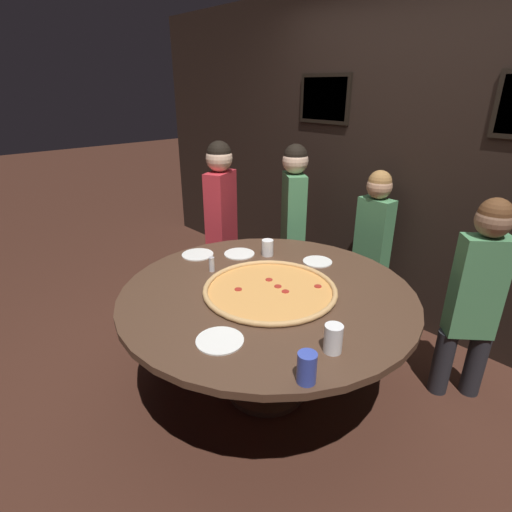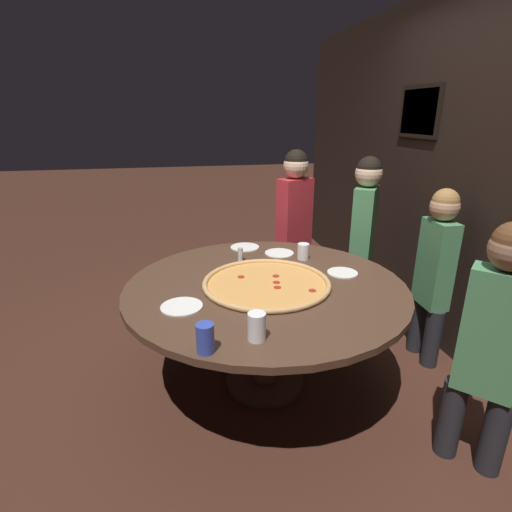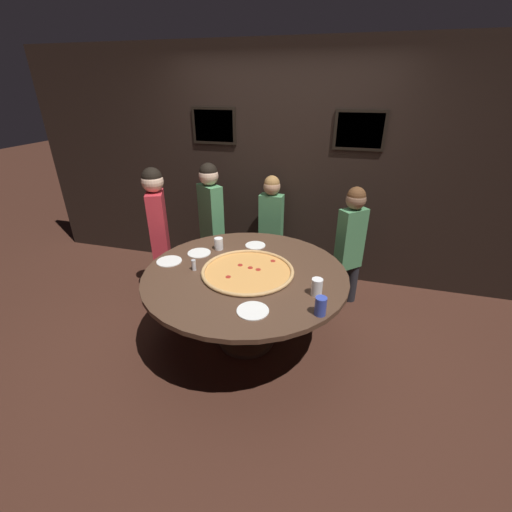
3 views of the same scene
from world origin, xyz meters
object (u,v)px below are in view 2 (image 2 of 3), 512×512
object	(u,v)px
white_plate_far_back	(342,273)
giant_pizza	(267,283)
white_plate_near_front	(245,247)
drink_cup_near_right	(205,338)
condiment_shaker	(240,254)
dining_table	(266,300)
drink_cup_far_left	(257,327)
diner_far_right	(363,232)
diner_centre_back	(492,338)
white_plate_left_side	(182,306)
drink_cup_front_edge	(303,251)
diner_side_left	(435,267)
diner_far_left	(294,221)
white_plate_right_side	(279,253)

from	to	relation	value
white_plate_far_back	giant_pizza	bearing A→B (deg)	-81.21
white_plate_far_back	white_plate_near_front	world-z (taller)	same
drink_cup_near_right	white_plate_far_back	distance (m)	1.22
drink_cup_near_right	condiment_shaker	distance (m)	1.16
white_plate_near_front	dining_table	bearing A→B (deg)	-0.29
white_plate_far_back	drink_cup_far_left	bearing A→B (deg)	-46.66
diner_far_right	diner_centre_back	distance (m)	1.57
condiment_shaker	diner_far_right	size ratio (longest dim) A/B	0.07
dining_table	giant_pizza	distance (m)	0.13
diner_centre_back	diner_far_right	bearing A→B (deg)	-46.98
drink_cup_near_right	diner_centre_back	size ratio (longest dim) A/B	0.11
dining_table	white_plate_left_side	distance (m)	0.58
white_plate_near_front	diner_far_right	world-z (taller)	diner_far_right
drink_cup_front_edge	diner_side_left	distance (m)	0.92
dining_table	condiment_shaker	distance (m)	0.47
white_plate_near_front	drink_cup_near_right	bearing A→B (deg)	-17.30
diner_centre_back	drink_cup_near_right	bearing A→B (deg)	39.63
diner_centre_back	diner_far_left	distance (m)	1.99
white_plate_near_front	condiment_shaker	world-z (taller)	condiment_shaker
dining_table	white_plate_left_side	bearing A→B (deg)	-67.53
giant_pizza	diner_side_left	world-z (taller)	diner_side_left
condiment_shaker	diner_far_right	world-z (taller)	diner_far_right
white_plate_far_back	diner_far_left	size ratio (longest dim) A/B	0.14
drink_cup_front_edge	diner_far_right	distance (m)	0.72
diner_centre_back	diner_side_left	distance (m)	0.97
diner_far_right	diner_side_left	xyz separation A→B (m)	(0.65, 0.23, -0.08)
condiment_shaker	drink_cup_far_left	bearing A→B (deg)	-5.66
dining_table	white_plate_near_front	size ratio (longest dim) A/B	7.74
dining_table	diner_far_left	bearing A→B (deg)	154.88
dining_table	drink_cup_near_right	xyz separation A→B (m)	(0.68, -0.43, 0.18)
diner_centre_back	diner_side_left	world-z (taller)	diner_centre_back
drink_cup_front_edge	diner_side_left	world-z (taller)	diner_side_left
drink_cup_near_right	white_plate_far_back	size ratio (longest dim) A/B	0.69
white_plate_right_side	diner_far_left	xyz separation A→B (m)	(-0.58, 0.29, 0.08)
white_plate_far_back	drink_cup_near_right	bearing A→B (deg)	-52.67
diner_side_left	giant_pizza	bearing A→B (deg)	97.07
white_plate_left_side	white_plate_far_back	xyz separation A→B (m)	(-0.28, 1.06, 0.00)
drink_cup_near_right	white_plate_right_side	bearing A→B (deg)	151.29
giant_pizza	white_plate_left_side	distance (m)	0.56
giant_pizza	white_plate_far_back	bearing A→B (deg)	98.79
dining_table	white_plate_right_side	xyz separation A→B (m)	(-0.53, 0.23, 0.12)
drink_cup_near_right	white_plate_right_side	distance (m)	1.38
diner_centre_back	white_plate_left_side	bearing A→B (deg)	22.94
condiment_shaker	diner_centre_back	xyz separation A→B (m)	(1.28, 0.98, -0.05)
white_plate_right_side	condiment_shaker	xyz separation A→B (m)	(0.09, -0.31, 0.05)
drink_cup_near_right	drink_cup_front_edge	distance (m)	1.33
white_plate_right_side	drink_cup_far_left	bearing A→B (deg)	-19.94
diner_far_right	diner_far_left	size ratio (longest dim) A/B	0.98
white_plate_near_front	diner_far_left	bearing A→B (deg)	127.22
white_plate_right_side	white_plate_near_front	xyz separation A→B (m)	(-0.19, -0.23, 0.00)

